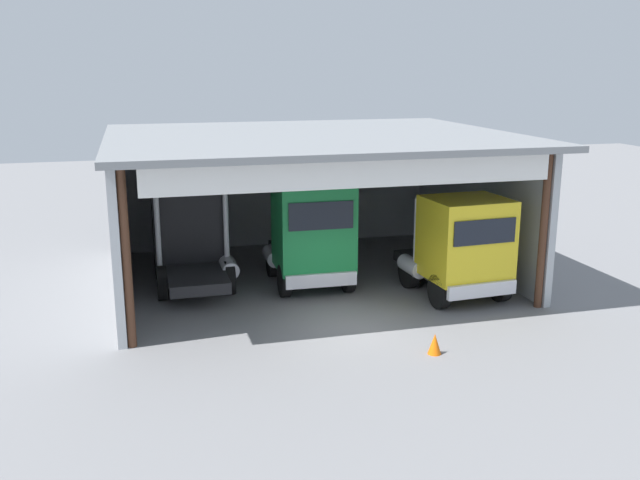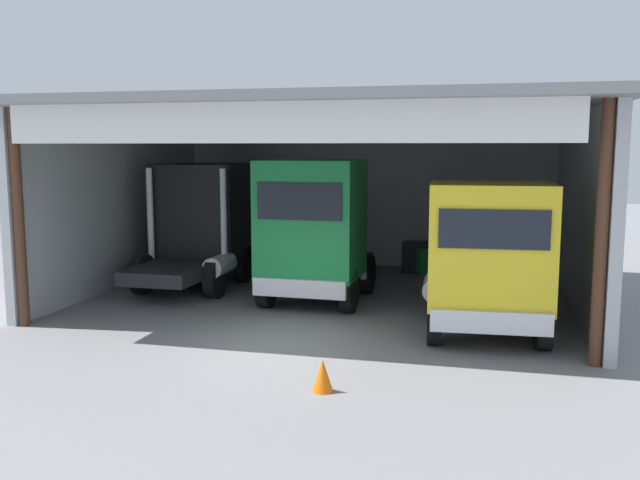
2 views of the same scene
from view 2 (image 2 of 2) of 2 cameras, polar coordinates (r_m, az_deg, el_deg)
The scene contains 8 objects.
ground_plane at distance 14.47m, azimuth -3.42°, elevation -8.69°, with size 80.00×80.00×0.00m, color slate.
workshop_shed at distance 19.59m, azimuth 1.61°, elevation 6.30°, with size 13.44×11.31×5.15m.
truck_black_center_bay at distance 20.60m, azimuth -9.80°, elevation 1.42°, with size 2.64×4.87×3.58m.
truck_green_right_bay at distance 17.83m, azimuth -0.51°, elevation 0.80°, with size 2.65×4.90×3.76m.
truck_yellow_center_right_bay at distance 15.08m, azimuth 13.64°, elevation -1.40°, with size 2.82×4.69×3.35m.
oil_drum at distance 22.55m, azimuth 8.61°, elevation -1.69°, with size 0.58×0.58×0.86m, color #197233.
tool_cart at distance 22.77m, azimuth 7.98°, elevation -1.41°, with size 0.90×0.60×1.00m, color black.
traffic_cone at distance 11.78m, azimuth 0.22°, elevation -11.13°, with size 0.36×0.36×0.56m, color orange.
Camera 2 is at (4.12, -13.26, 4.09)m, focal length 38.68 mm.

